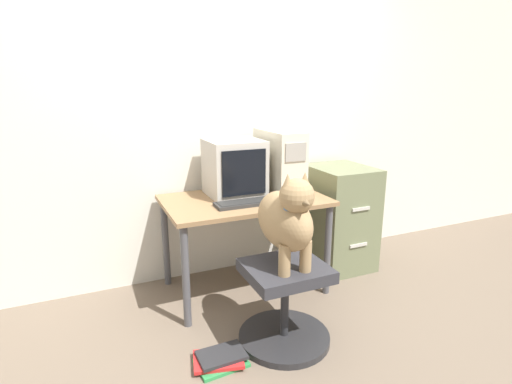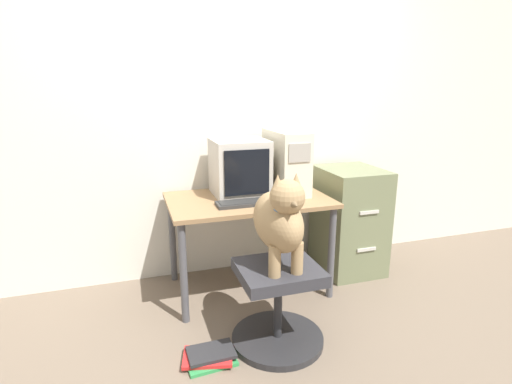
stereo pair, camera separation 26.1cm
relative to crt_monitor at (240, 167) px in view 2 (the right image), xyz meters
name	(u,v)px [view 2 (the right image)]	position (x,y,z in m)	size (l,w,h in m)	color
ground_plane	(264,312)	(0.03, -0.49, -0.93)	(12.00, 12.00, 0.00)	#6B5B4C
wall_back	(232,113)	(0.03, 0.30, 0.37)	(8.00, 0.05, 2.60)	silver
desk	(248,210)	(0.03, -0.12, -0.30)	(1.16, 0.72, 0.72)	olive
crt_monitor	(240,167)	(0.00, 0.00, 0.00)	(0.40, 0.39, 0.41)	#B7B2A8
pc_tower	(286,161)	(0.36, -0.03, 0.03)	(0.22, 0.50, 0.47)	beige
keyboard	(251,202)	(0.00, -0.28, -0.19)	(0.48, 0.15, 0.03)	#2D2D2D
computer_mouse	(292,198)	(0.30, -0.28, -0.19)	(0.06, 0.04, 0.04)	beige
office_chair	(278,305)	(0.00, -0.83, -0.67)	(0.56, 0.56, 0.50)	#262628
dog	(279,219)	(0.00, -0.83, -0.13)	(0.24, 0.52, 0.57)	#9E7F56
filing_cabinet	(349,220)	(0.92, -0.05, -0.49)	(0.47, 0.56, 0.86)	#6B7251
book_stack_floor	(210,356)	(-0.43, -0.88, -0.90)	(0.31, 0.25, 0.06)	#2D8C47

